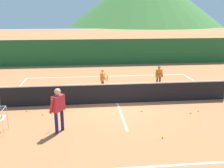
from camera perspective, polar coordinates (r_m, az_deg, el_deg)
The scene contains 17 objects.
ground_plane at distance 11.85m, azimuth 1.19°, elevation -4.38°, with size 120.00×120.00×0.00m, color #C67042.
line_baseline_near at distance 7.30m, azimuth 6.54°, elevation -18.39°, with size 10.62×0.08×0.01m, color white.
line_baseline_far at distance 16.85m, azimuth -1.05°, elevation 1.79°, with size 10.62×0.08×0.01m, color white.
line_sideline_west at distance 12.39m, azimuth -24.07°, elevation -4.89°, with size 0.08×10.41×0.01m, color white.
line_sideline_east at distance 13.55m, azimuth 24.11°, elevation -3.17°, with size 0.08×10.41×0.01m, color white.
line_service_center at distance 11.85m, azimuth 1.19°, elevation -4.37°, with size 0.08×5.91×0.01m, color white.
tennis_net at distance 11.68m, azimuth 1.21°, elevation -2.08°, with size 10.71×0.08×1.05m.
instructor at distance 8.94m, azimuth -12.18°, elevation -4.96°, with size 0.56×0.81×1.63m.
student_0 at distance 13.38m, azimuth -2.13°, elevation 1.34°, with size 0.41×0.67×1.24m.
student_1 at distance 14.31m, azimuth 10.67°, elevation 2.12°, with size 0.51×0.64×1.27m.
tennis_ball_0 at distance 10.92m, azimuth 6.81°, elevation -6.10°, with size 0.07×0.07×0.07m, color yellow.
tennis_ball_1 at distance 10.91m, azimuth -15.53°, elevation -6.63°, with size 0.07×0.07×0.07m, color yellow.
tennis_ball_2 at distance 11.44m, azimuth -18.93°, elevation -5.86°, with size 0.07×0.07×0.07m, color yellow.
tennis_ball_3 at distance 11.14m, azimuth 17.55°, elevation -6.31°, with size 0.07×0.07×0.07m, color yellow.
tennis_ball_5 at distance 11.47m, azimuth 19.13°, elevation -5.81°, with size 0.07×0.07×0.07m, color yellow.
tennis_ball_7 at distance 8.85m, azimuth 11.48°, elevation -11.82°, with size 0.07×0.07×0.07m, color yellow.
windscreen_fence at distance 20.57m, azimuth -2.05°, elevation 7.32°, with size 23.36×0.08×2.09m, color #1E5B2D.
Camera 1 is at (-1.41, -11.02, 4.10)m, focal length 40.00 mm.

